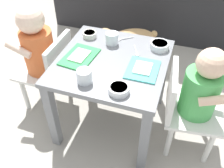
% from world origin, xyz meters
% --- Properties ---
extents(ground_plane, '(7.00, 7.00, 0.00)m').
position_xyz_m(ground_plane, '(0.00, 0.00, 0.00)').
color(ground_plane, '#9E998E').
extents(dining_table, '(0.55, 0.56, 0.46)m').
position_xyz_m(dining_table, '(0.00, 0.00, 0.37)').
color(dining_table, slate).
rests_on(dining_table, ground).
extents(seated_child_left, '(0.28, 0.28, 0.66)m').
position_xyz_m(seated_child_left, '(-0.43, 0.03, 0.41)').
color(seated_child_left, silver).
rests_on(seated_child_left, ground).
extents(seated_child_right, '(0.31, 0.31, 0.63)m').
position_xyz_m(seated_child_right, '(0.43, -0.03, 0.39)').
color(seated_child_right, silver).
rests_on(seated_child_right, ground).
extents(dog, '(0.45, 0.33, 0.30)m').
position_xyz_m(dog, '(-0.09, 0.60, 0.20)').
color(dog, tan).
rests_on(dog, ground).
extents(food_tray_left, '(0.16, 0.22, 0.02)m').
position_xyz_m(food_tray_left, '(-0.16, -0.03, 0.46)').
color(food_tray_left, green).
rests_on(food_tray_left, dining_table).
extents(food_tray_right, '(0.15, 0.18, 0.02)m').
position_xyz_m(food_tray_right, '(0.16, -0.03, 0.46)').
color(food_tray_right, '#4CC6BC').
rests_on(food_tray_right, dining_table).
extents(water_cup_left, '(0.07, 0.07, 0.06)m').
position_xyz_m(water_cup_left, '(-0.07, -0.19, 0.48)').
color(water_cup_left, white).
rests_on(water_cup_left, dining_table).
extents(water_cup_right, '(0.07, 0.07, 0.06)m').
position_xyz_m(water_cup_right, '(-0.05, 0.14, 0.48)').
color(water_cup_right, white).
rests_on(water_cup_right, dining_table).
extents(veggie_bowl_near, '(0.10, 0.10, 0.03)m').
position_xyz_m(veggie_bowl_near, '(0.20, 0.18, 0.48)').
color(veggie_bowl_near, white).
rests_on(veggie_bowl_near, dining_table).
extents(cereal_bowl_left_side, '(0.08, 0.08, 0.03)m').
position_xyz_m(cereal_bowl_left_side, '(-0.19, 0.17, 0.47)').
color(cereal_bowl_left_side, silver).
rests_on(cereal_bowl_left_side, dining_table).
extents(cereal_bowl_right_side, '(0.09, 0.09, 0.03)m').
position_xyz_m(cereal_bowl_right_side, '(0.10, -0.21, 0.47)').
color(cereal_bowl_right_side, white).
rests_on(cereal_bowl_right_side, dining_table).
extents(spoon_by_left_tray, '(0.05, 0.10, 0.01)m').
position_xyz_m(spoon_by_left_tray, '(0.10, 0.10, 0.46)').
color(spoon_by_left_tray, silver).
rests_on(spoon_by_left_tray, dining_table).
extents(spoon_by_right_tray, '(0.09, 0.07, 0.01)m').
position_xyz_m(spoon_by_right_tray, '(-0.00, 0.20, 0.46)').
color(spoon_by_right_tray, silver).
rests_on(spoon_by_right_tray, dining_table).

